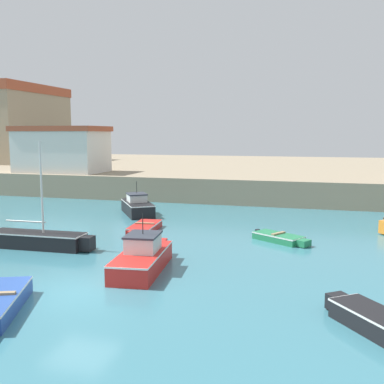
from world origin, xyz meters
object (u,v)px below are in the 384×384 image
object	(u,v)px
motorboat_red_6	(143,257)
dinghy_red_4	(144,227)
dinghy_green_1	(280,237)
motorboat_black_3	(137,206)
sailboat_black_7	(40,239)
church	(4,120)
harbor_shed_near_wharf	(62,149)

from	to	relation	value
motorboat_red_6	dinghy_red_4	bearing A→B (deg)	111.45
dinghy_green_1	motorboat_black_3	size ratio (longest dim) A/B	0.66
sailboat_black_7	church	world-z (taller)	church
motorboat_red_6	harbor_shed_near_wharf	world-z (taller)	harbor_shed_near_wharf
dinghy_green_1	harbor_shed_near_wharf	bearing A→B (deg)	146.88
motorboat_black_3	dinghy_red_4	xyz separation A→B (m)	(2.73, -5.43, -0.35)
dinghy_green_1	sailboat_black_7	bearing A→B (deg)	-157.95
dinghy_green_1	sailboat_black_7	distance (m)	12.84
church	harbor_shed_near_wharf	size ratio (longest dim) A/B	1.92
harbor_shed_near_wharf	motorboat_red_6	bearing A→B (deg)	-51.41
dinghy_green_1	church	xyz separation A→B (m)	(-39.47, 27.88, 7.56)
motorboat_red_6	harbor_shed_near_wharf	xyz separation A→B (m)	(-17.21, 21.56, 3.83)
dinghy_green_1	harbor_shed_near_wharf	xyz separation A→B (m)	(-22.52, 14.69, 4.18)
dinghy_red_4	motorboat_red_6	distance (m)	7.84
dinghy_green_1	motorboat_black_3	bearing A→B (deg)	151.80
motorboat_black_3	harbor_shed_near_wharf	bearing A→B (deg)	142.71
dinghy_green_1	dinghy_red_4	bearing A→B (deg)	177.05
motorboat_red_6	sailboat_black_7	bearing A→B (deg)	162.71
dinghy_green_1	church	bearing A→B (deg)	144.76
harbor_shed_near_wharf	motorboat_black_3	bearing A→B (deg)	-37.29
motorboat_black_3	sailboat_black_7	world-z (taller)	sailboat_black_7
dinghy_red_4	church	xyz separation A→B (m)	(-31.29, 27.46, 7.55)
dinghy_red_4	motorboat_red_6	size ratio (longest dim) A/B	0.72
dinghy_green_1	motorboat_red_6	distance (m)	8.69
motorboat_black_3	church	distance (m)	36.78
dinghy_green_1	motorboat_red_6	size ratio (longest dim) A/B	0.61
dinghy_red_4	harbor_shed_near_wharf	world-z (taller)	harbor_shed_near_wharf
harbor_shed_near_wharf	dinghy_red_4	bearing A→B (deg)	-44.86
dinghy_green_1	motorboat_red_6	world-z (taller)	motorboat_red_6
church	harbor_shed_near_wharf	world-z (taller)	church
dinghy_green_1	dinghy_red_4	xyz separation A→B (m)	(-8.18, 0.42, 0.01)
church	harbor_shed_near_wharf	bearing A→B (deg)	-37.88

